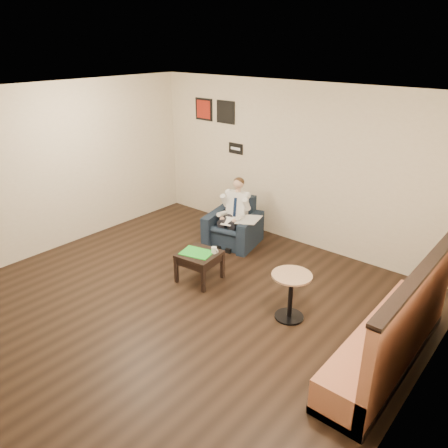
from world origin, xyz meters
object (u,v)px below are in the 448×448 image
Objects in this scene: armchair at (233,222)px; green_folder at (197,253)px; smartphone at (208,250)px; seated_man at (230,216)px; side_table at (200,267)px; banquette at (391,315)px; coffee_mug at (214,250)px; cafe_table at (290,296)px.

armchair reaches higher than green_folder.
green_folder is at bearing -103.96° from smartphone.
seated_man is 1.16m from smartphone.
side_table is 0.23× the size of banquette.
smartphone is at bearing 78.88° from side_table.
smartphone is at bearing 169.13° from coffee_mug.
smartphone is 2.84m from banquette.
coffee_mug is (0.17, 0.14, 0.28)m from side_table.
seated_man reaches higher than coffee_mug.
banquette is (2.89, 0.02, 0.16)m from green_folder.
smartphone is (0.03, 0.17, 0.23)m from side_table.
smartphone reaches higher than side_table.
smartphone is at bearing 176.60° from banquette.
smartphone is 0.06× the size of banquette.
seated_man is 1.32m from green_folder.
seated_man is at bearing 116.14° from smartphone.
banquette reaches higher than coffee_mug.
seated_man is 7.88× the size of smartphone.
cafe_table is (1.60, 0.07, -0.14)m from green_folder.
side_table is 0.24m from green_folder.
smartphone is (0.46, -1.17, 0.05)m from armchair.
side_table is 5.79× the size of coffee_mug.
seated_man is at bearing 108.20° from side_table.
green_folder is 0.71× the size of cafe_table.
seated_man reaches higher than smartphone.
banquette is at bearing -35.01° from armchair.
side_table is at bearing -140.08° from coffee_mug.
cafe_table is (1.54, -0.13, -0.14)m from smartphone.
banquette is (2.69, -0.14, 0.12)m from coffee_mug.
coffee_mug reaches higher than green_folder.
banquette is (2.83, -0.17, 0.16)m from smartphone.
side_table is at bearing 180.00° from banquette.
green_folder is at bearing -140.08° from side_table.
seated_man is 2.45× the size of green_folder.
green_folder is 4.74× the size of coffee_mug.
seated_man is at bearing 159.29° from banquette.
side_table is at bearing -84.66° from seated_man.
side_table is (0.43, -1.34, -0.18)m from armchair.
cafe_table is (1.98, -1.19, -0.24)m from seated_man.
seated_man reaches higher than side_table.
banquette is (3.27, -1.23, 0.06)m from seated_man.
banquette reaches higher than smartphone.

